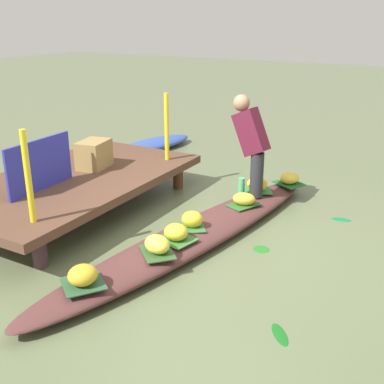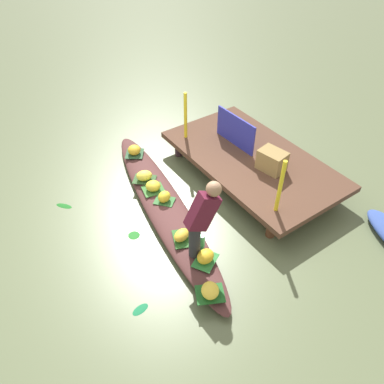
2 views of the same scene
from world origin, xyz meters
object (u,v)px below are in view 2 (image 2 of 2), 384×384
(banana_bunch_2, at_px, (144,176))
(banana_bunch_6, at_px, (134,150))
(banana_bunch_3, at_px, (210,290))
(market_banner, at_px, (235,130))
(banana_bunch_0, at_px, (205,256))
(banana_bunch_4, at_px, (153,186))
(vendor_person, at_px, (202,217))
(banana_bunch_1, at_px, (182,235))
(water_bottle, at_px, (202,241))
(produce_crate, at_px, (272,161))
(banana_bunch_5, at_px, (164,197))
(vendor_boat, at_px, (164,206))

(banana_bunch_2, distance_m, banana_bunch_6, 0.80)
(banana_bunch_3, bearing_deg, market_banner, 135.16)
(banana_bunch_0, xyz_separation_m, banana_bunch_6, (-2.79, 0.39, -0.00))
(banana_bunch_4, height_order, vendor_person, vendor_person)
(market_banner, bearing_deg, banana_bunch_1, -60.23)
(banana_bunch_1, bearing_deg, banana_bunch_3, -12.58)
(banana_bunch_1, xyz_separation_m, water_bottle, (0.28, 0.16, 0.03))
(banana_bunch_1, xyz_separation_m, market_banner, (-1.21, 1.96, 0.44))
(banana_bunch_6, bearing_deg, market_banner, 55.14)
(banana_bunch_0, bearing_deg, produce_crate, 112.37)
(banana_bunch_2, distance_m, water_bottle, 1.78)
(banana_bunch_6, distance_m, market_banner, 1.90)
(banana_bunch_6, bearing_deg, banana_bunch_3, -11.50)
(banana_bunch_2, distance_m, vendor_person, 1.95)
(banana_bunch_0, height_order, banana_bunch_5, same)
(vendor_boat, bearing_deg, banana_bunch_1, -3.42)
(vendor_person, bearing_deg, water_bottle, 135.80)
(banana_bunch_0, height_order, market_banner, market_banner)
(vendor_boat, height_order, banana_bunch_0, banana_bunch_0)
(water_bottle, bearing_deg, produce_crate, 107.15)
(banana_bunch_0, xyz_separation_m, vendor_person, (-0.16, 0.04, 0.60))
(banana_bunch_5, bearing_deg, produce_crate, 72.52)
(vendor_boat, bearing_deg, banana_bunch_4, -172.00)
(banana_bunch_3, distance_m, produce_crate, 2.56)
(banana_bunch_0, relative_size, banana_bunch_3, 1.00)
(banana_bunch_4, xyz_separation_m, vendor_person, (1.53, -0.12, 0.61))
(water_bottle, height_order, produce_crate, produce_crate)
(banana_bunch_5, relative_size, produce_crate, 0.51)
(banana_bunch_3, bearing_deg, produce_crate, 119.78)
(banana_bunch_5, bearing_deg, banana_bunch_4, -178.53)
(banana_bunch_4, relative_size, banana_bunch_5, 1.10)
(vendor_boat, height_order, produce_crate, produce_crate)
(vendor_boat, xyz_separation_m, banana_bunch_5, (-0.02, 0.02, 0.18))
(vendor_boat, bearing_deg, water_bottle, 8.25)
(water_bottle, distance_m, market_banner, 2.38)
(banana_bunch_1, relative_size, banana_bunch_3, 1.02)
(vendor_boat, xyz_separation_m, vendor_person, (1.17, -0.11, 0.78))
(banana_bunch_5, bearing_deg, banana_bunch_2, 179.79)
(banana_bunch_3, height_order, vendor_person, vendor_person)
(produce_crate, bearing_deg, market_banner, -178.44)
(banana_bunch_3, relative_size, vendor_person, 0.21)
(vendor_boat, relative_size, banana_bunch_0, 16.97)
(vendor_boat, xyz_separation_m, produce_crate, (0.54, 1.79, 0.50))
(vendor_boat, distance_m, banana_bunch_5, 0.19)
(banana_bunch_1, relative_size, banana_bunch_6, 1.06)
(banana_bunch_4, height_order, market_banner, market_banner)
(banana_bunch_3, distance_m, banana_bunch_4, 2.20)
(banana_bunch_4, bearing_deg, vendor_boat, -2.19)
(banana_bunch_1, distance_m, water_bottle, 0.33)
(vendor_boat, relative_size, banana_bunch_5, 19.52)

